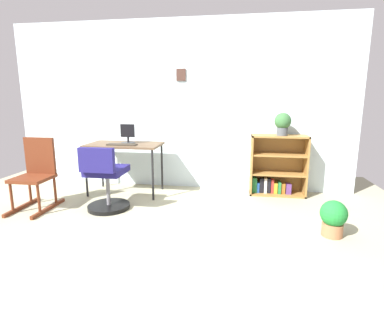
% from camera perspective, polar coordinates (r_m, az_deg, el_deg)
% --- Properties ---
extents(ground_plane, '(6.24, 6.24, 0.00)m').
position_cam_1_polar(ground_plane, '(2.82, -11.64, -18.18)').
color(ground_plane, '#9F9C7E').
extents(wall_back, '(5.20, 0.12, 2.51)m').
position_cam_1_polar(wall_back, '(4.53, -2.69, 9.70)').
color(wall_back, silver).
rests_on(wall_back, ground_plane).
extents(desk, '(1.04, 0.57, 0.73)m').
position_cam_1_polar(desk, '(4.31, -12.99, 1.56)').
color(desk, brown).
rests_on(desk, ground_plane).
extents(monitor, '(0.20, 0.20, 0.27)m').
position_cam_1_polar(monitor, '(4.32, -12.37, 4.00)').
color(monitor, '#262628').
rests_on(monitor, desk).
extents(keyboard, '(0.41, 0.13, 0.02)m').
position_cam_1_polar(keyboard, '(4.16, -13.46, 2.18)').
color(keyboard, '#352E23').
rests_on(keyboard, desk).
extents(office_chair, '(0.52, 0.55, 0.82)m').
position_cam_1_polar(office_chair, '(3.76, -16.44, -4.86)').
color(office_chair, black).
rests_on(office_chair, ground_plane).
extents(rocking_chair, '(0.42, 0.64, 0.88)m').
position_cam_1_polar(rocking_chair, '(4.16, -28.03, -2.95)').
color(rocking_chair, '#5E2815').
rests_on(rocking_chair, ground_plane).
extents(bookshelf_low, '(0.77, 0.30, 0.86)m').
position_cam_1_polar(bookshelf_low, '(4.40, 16.06, -2.26)').
color(bookshelf_low, olive).
rests_on(bookshelf_low, ground_plane).
extents(potted_plant_on_shelf, '(0.23, 0.23, 0.31)m').
position_cam_1_polar(potted_plant_on_shelf, '(4.25, 17.22, 6.17)').
color(potted_plant_on_shelf, '#474C51').
rests_on(potted_plant_on_shelf, bookshelf_low).
extents(potted_plant_floor, '(0.26, 0.26, 0.37)m').
position_cam_1_polar(potted_plant_floor, '(3.31, 25.78, -10.66)').
color(potted_plant_floor, '#9E6642').
rests_on(potted_plant_floor, ground_plane).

